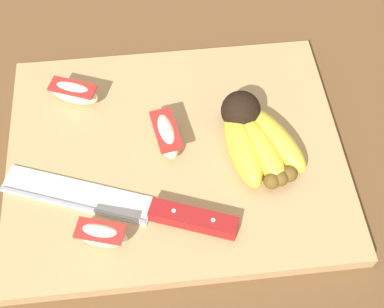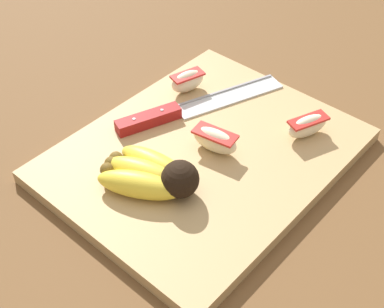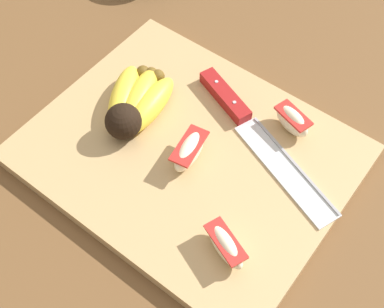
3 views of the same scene
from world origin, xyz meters
TOP-DOWN VIEW (x-y plane):
  - ground_plane at (0.00, 0.00)m, footprint 6.00×6.00m
  - cutting_board at (0.01, 0.02)m, footprint 0.41×0.33m
  - banana_bunch at (0.11, 0.01)m, footprint 0.11×0.13m
  - chefs_knife at (-0.02, -0.07)m, footprint 0.27×0.13m
  - apple_wedge_near at (-0.11, 0.11)m, footprint 0.07×0.04m
  - apple_wedge_middle at (-0.00, 0.03)m, footprint 0.04×0.07m
  - apple_wedge_far at (-0.08, -0.10)m, footprint 0.06×0.04m

SIDE VIEW (x-z plane):
  - ground_plane at x=0.00m, z-range 0.00..0.00m
  - cutting_board at x=0.01m, z-range 0.00..0.02m
  - chefs_knife at x=-0.02m, z-range 0.02..0.04m
  - apple_wedge_near at x=-0.11m, z-range 0.02..0.05m
  - apple_wedge_far at x=-0.08m, z-range 0.02..0.06m
  - apple_wedge_middle at x=0.00m, z-range 0.02..0.06m
  - banana_bunch at x=0.11m, z-range 0.01..0.07m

